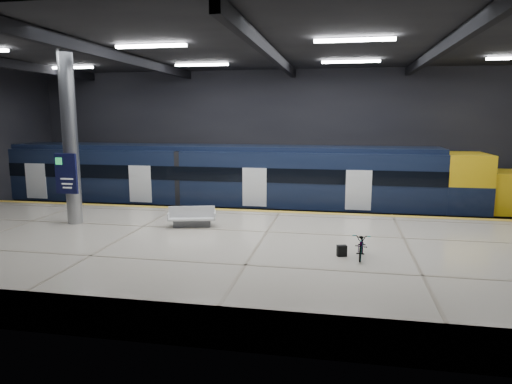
# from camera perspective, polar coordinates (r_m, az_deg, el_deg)

# --- Properties ---
(ground) EXTENTS (30.00, 30.00, 0.00)m
(ground) POSITION_cam_1_polar(r_m,az_deg,el_deg) (18.68, 1.86, -7.50)
(ground) COLOR black
(ground) RESTS_ON ground
(room_shell) EXTENTS (30.10, 16.10, 8.05)m
(room_shell) POSITION_cam_1_polar(r_m,az_deg,el_deg) (17.87, 1.96, 10.33)
(room_shell) COLOR black
(room_shell) RESTS_ON ground
(platform) EXTENTS (30.00, 11.00, 1.10)m
(platform) POSITION_cam_1_polar(r_m,az_deg,el_deg) (16.16, 0.52, -8.18)
(platform) COLOR beige
(platform) RESTS_ON ground
(safety_strip) EXTENTS (30.00, 0.40, 0.01)m
(safety_strip) POSITION_cam_1_polar(r_m,az_deg,el_deg) (21.04, 3.01, -2.46)
(safety_strip) COLOR gold
(safety_strip) RESTS_ON platform
(rails) EXTENTS (30.00, 1.52, 0.16)m
(rails) POSITION_cam_1_polar(r_m,az_deg,el_deg) (23.93, 3.85, -3.53)
(rails) COLOR gray
(rails) RESTS_ON ground
(train) EXTENTS (29.40, 2.84, 3.79)m
(train) POSITION_cam_1_polar(r_m,az_deg,el_deg) (24.00, -2.39, 1.33)
(train) COLOR black
(train) RESTS_ON ground
(bench) EXTENTS (2.01, 1.23, 0.83)m
(bench) POSITION_cam_1_polar(r_m,az_deg,el_deg) (18.34, -8.01, -3.41)
(bench) COLOR #595B60
(bench) RESTS_ON platform
(bicycle) EXTENTS (0.66, 1.58, 0.81)m
(bicycle) POSITION_cam_1_polar(r_m,az_deg,el_deg) (14.62, 13.07, -6.43)
(bicycle) COLOR #99999E
(bicycle) RESTS_ON platform
(pannier_bag) EXTENTS (0.34, 0.25, 0.35)m
(pannier_bag) POSITION_cam_1_polar(r_m,az_deg,el_deg) (14.67, 10.67, -7.23)
(pannier_bag) COLOR black
(pannier_bag) RESTS_ON platform
(info_column) EXTENTS (0.90, 0.78, 6.90)m
(info_column) POSITION_cam_1_polar(r_m,az_deg,el_deg) (19.79, -22.24, 5.91)
(info_column) COLOR #9EA0A5
(info_column) RESTS_ON platform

